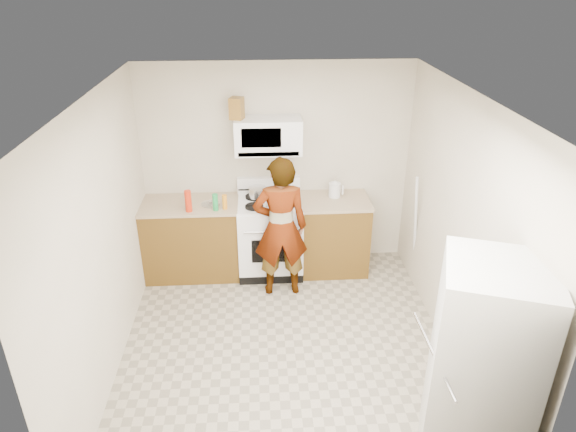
{
  "coord_description": "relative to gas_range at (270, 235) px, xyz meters",
  "views": [
    {
      "loc": [
        -0.23,
        -4.02,
        3.43
      ],
      "look_at": [
        0.06,
        0.55,
        1.19
      ],
      "focal_mm": 32.0,
      "sensor_mm": 36.0,
      "label": 1
    }
  ],
  "objects": [
    {
      "name": "bottle_spray",
      "position": [
        -0.92,
        -0.21,
        0.58
      ],
      "size": [
        0.08,
        0.08,
        0.25
      ],
      "primitive_type": "cylinder",
      "rotation": [
        0.0,
        0.0,
        -0.05
      ],
      "color": "red",
      "rests_on": "counter_left"
    },
    {
      "name": "cabinet_left",
      "position": [
        -0.94,
        0.01,
        -0.04
      ],
      "size": [
        1.12,
        0.62,
        0.9
      ],
      "primitive_type": "cube",
      "color": "brown",
      "rests_on": "floor"
    },
    {
      "name": "floor",
      "position": [
        0.1,
        -1.48,
        -0.49
      ],
      "size": [
        3.6,
        3.6,
        0.0
      ],
      "primitive_type": "plane",
      "color": "gray",
      "rests_on": "ground"
    },
    {
      "name": "broom",
      "position": [
        1.68,
        -0.34,
        0.21
      ],
      "size": [
        0.2,
        0.25,
        1.37
      ],
      "primitive_type": "cylinder",
      "rotation": [
        0.14,
        -0.14,
        0.11
      ],
      "color": "silver",
      "rests_on": "floor"
    },
    {
      "name": "kettle",
      "position": [
        0.78,
        0.09,
        0.54
      ],
      "size": [
        0.15,
        0.15,
        0.17
      ],
      "primitive_type": "cylinder",
      "rotation": [
        0.0,
        0.0,
        0.04
      ],
      "color": "silver",
      "rests_on": "counter_right"
    },
    {
      "name": "bottle_green_cap",
      "position": [
        -0.62,
        -0.2,
        0.55
      ],
      "size": [
        0.08,
        0.08,
        0.2
      ],
      "primitive_type": "cylinder",
      "rotation": [
        0.0,
        0.0,
        0.36
      ],
      "color": "#198E41",
      "rests_on": "counter_left"
    },
    {
      "name": "microwave",
      "position": [
        0.0,
        0.13,
        1.21
      ],
      "size": [
        0.76,
        0.38,
        0.4
      ],
      "primitive_type": "cube",
      "color": "white",
      "rests_on": "back_wall"
    },
    {
      "name": "gas_range",
      "position": [
        0.0,
        0.0,
        0.0
      ],
      "size": [
        0.76,
        0.65,
        1.13
      ],
      "color": "white",
      "rests_on": "floor"
    },
    {
      "name": "pot_lid",
      "position": [
        -0.69,
        -0.04,
        0.45
      ],
      "size": [
        0.23,
        0.23,
        0.01
      ],
      "primitive_type": "cylinder",
      "rotation": [
        0.0,
        0.0,
        0.08
      ],
      "color": "silver",
      "rests_on": "counter_left"
    },
    {
      "name": "cabinet_right",
      "position": [
        0.78,
        0.01,
        -0.04
      ],
      "size": [
        0.8,
        0.62,
        0.9
      ],
      "primitive_type": "cube",
      "color": "brown",
      "rests_on": "floor"
    },
    {
      "name": "fridge",
      "position": [
        1.42,
        -2.8,
        0.36
      ],
      "size": [
        0.89,
        0.89,
        1.7
      ],
      "primitive_type": "cube",
      "rotation": [
        0.0,
        0.0,
        -0.34
      ],
      "color": "silver",
      "rests_on": "floor"
    },
    {
      "name": "right_wall",
      "position": [
        1.69,
        -1.48,
        0.76
      ],
      "size": [
        0.02,
        3.6,
        2.5
      ],
      "primitive_type": "cube",
      "color": "beige",
      "rests_on": "floor"
    },
    {
      "name": "person",
      "position": [
        0.11,
        -0.47,
        0.34
      ],
      "size": [
        0.62,
        0.42,
        1.65
      ],
      "primitive_type": "imported",
      "rotation": [
        0.0,
        0.0,
        3.18
      ],
      "color": "tan",
      "rests_on": "floor"
    },
    {
      "name": "tray",
      "position": [
        0.1,
        -0.13,
        0.47
      ],
      "size": [
        0.29,
        0.24,
        0.05
      ],
      "primitive_type": "cube",
      "rotation": [
        0.0,
        0.0,
        -0.37
      ],
      "color": "white",
      "rests_on": "gas_range"
    },
    {
      "name": "back_wall",
      "position": [
        0.1,
        0.31,
        0.76
      ],
      "size": [
        3.2,
        0.02,
        2.5
      ],
      "primitive_type": "cube",
      "color": "beige",
      "rests_on": "floor"
    },
    {
      "name": "jug",
      "position": [
        -0.34,
        0.11,
        1.53
      ],
      "size": [
        0.18,
        0.18,
        0.24
      ],
      "primitive_type": "cube",
      "rotation": [
        0.0,
        0.0,
        -0.32
      ],
      "color": "brown",
      "rests_on": "microwave"
    },
    {
      "name": "saucepan",
      "position": [
        -0.14,
        0.1,
        0.53
      ],
      "size": [
        0.24,
        0.24,
        0.11
      ],
      "primitive_type": "cylinder",
      "rotation": [
        0.0,
        0.0,
        -0.19
      ],
      "color": "silver",
      "rests_on": "gas_range"
    },
    {
      "name": "counter_left",
      "position": [
        -0.94,
        0.01,
        0.43
      ],
      "size": [
        1.14,
        0.64,
        0.03
      ],
      "primitive_type": "cube",
      "color": "tan",
      "rests_on": "cabinet_left"
    },
    {
      "name": "bottle_hot_sauce",
      "position": [
        -0.51,
        -0.17,
        0.53
      ],
      "size": [
        0.07,
        0.07,
        0.17
      ],
      "primitive_type": "cylinder",
      "rotation": [
        0.0,
        0.0,
        -0.25
      ],
      "color": "orange",
      "rests_on": "counter_left"
    },
    {
      "name": "counter_right",
      "position": [
        0.78,
        0.01,
        0.43
      ],
      "size": [
        0.82,
        0.64,
        0.03
      ],
      "primitive_type": "cube",
      "color": "tan",
      "rests_on": "cabinet_right"
    }
  ]
}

